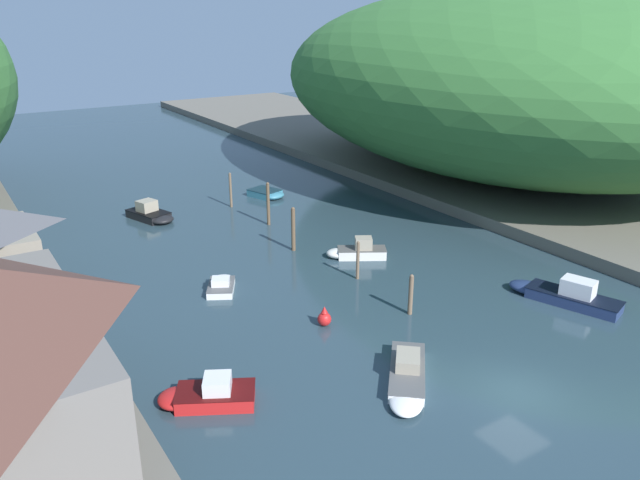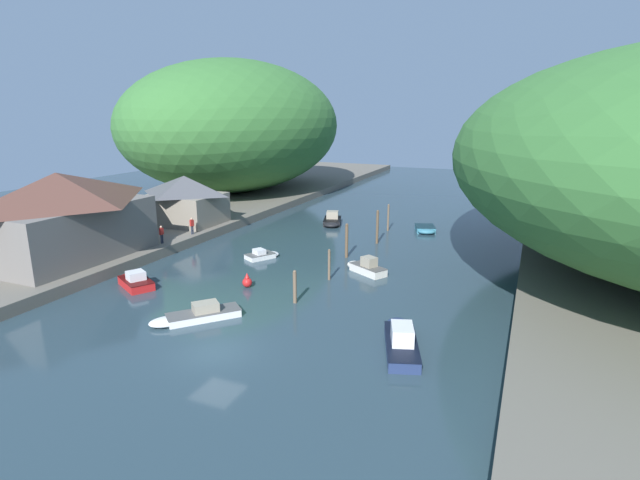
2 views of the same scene
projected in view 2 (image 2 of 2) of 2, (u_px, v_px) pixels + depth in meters
The scene contains 20 objects.
water_surface at pixel (375, 233), 54.30m from camera, with size 130.00×130.00×0.00m, color #283D47.
left_bank at pixel (182, 211), 64.06m from camera, with size 22.00×120.00×0.92m.
hillside_left at pixel (236, 126), 75.48m from camera, with size 28.90×40.46×19.42m.
waterfront_building at pixel (61, 214), 41.44m from camera, with size 9.58×13.78×7.16m.
boathouse_shed at pixel (185, 199), 54.42m from camera, with size 8.06×6.58×5.21m.
boat_cabin_cruiser at pixel (426, 229), 54.68m from camera, with size 2.89×3.69×0.63m.
boat_white_cruiser at pixel (332, 221), 58.27m from camera, with size 3.18×4.77×1.50m.
boat_open_rowboat at pixel (195, 315), 31.77m from camera, with size 4.93×5.32×1.08m.
boat_navy_launch at pixel (263, 255), 45.18m from camera, with size 2.80×3.43×0.89m.
boat_far_upstream at pixel (401, 339), 28.19m from camera, with size 3.56×6.57×1.61m.
boat_moored_right at pixel (134, 281), 38.00m from camera, with size 4.46×3.50×1.28m.
boat_yellow_tender at pixel (365, 267), 41.16m from camera, with size 4.15×3.23×1.43m.
mooring_post_nearest at pixel (295, 287), 34.42m from camera, with size 0.26×0.26×2.39m.
mooring_post_second at pixel (329, 265), 39.11m from camera, with size 0.21×0.21×2.52m.
mooring_post_middle at pixel (347, 240), 45.04m from camera, with size 0.29×0.29×3.17m.
mooring_post_fourth at pixel (377, 227), 49.72m from camera, with size 0.26×0.26×3.43m.
mooring_post_farthest at pixel (388, 217), 55.11m from camera, with size 0.21×0.21×3.00m.
channel_buoy_near at pixel (247, 282), 37.70m from camera, with size 0.75×0.75×1.12m.
person_on_quay at pixel (192, 225), 49.85m from camera, with size 0.31×0.42×1.69m.
person_by_boathouse at pixel (162, 233), 46.41m from camera, with size 0.24×0.39×1.69m.
Camera 2 is at (15.21, -20.84, 13.01)m, focal length 28.00 mm.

